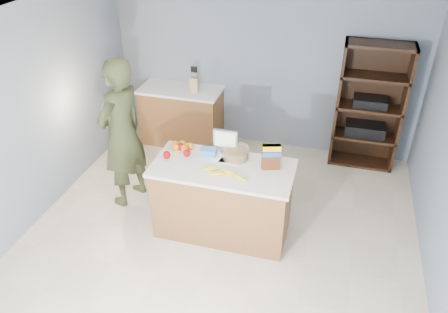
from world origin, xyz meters
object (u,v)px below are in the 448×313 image
(person, at_px, (122,134))
(cereal_box, at_px, (271,155))
(counter_peninsula, at_px, (223,202))
(tv, at_px, (225,140))
(shelving_unit, at_px, (369,108))

(person, relative_size, cereal_box, 6.52)
(counter_peninsula, relative_size, tv, 5.53)
(shelving_unit, bearing_deg, tv, -132.61)
(person, height_order, tv, person)
(counter_peninsula, relative_size, person, 0.82)
(shelving_unit, xyz_separation_m, cereal_box, (-1.04, -1.95, 0.21))
(shelving_unit, bearing_deg, cereal_box, -118.18)
(tv, distance_m, cereal_box, 0.60)
(tv, bearing_deg, cereal_box, -19.71)
(person, height_order, cereal_box, person)
(counter_peninsula, relative_size, shelving_unit, 0.87)
(counter_peninsula, distance_m, cereal_box, 0.84)
(cereal_box, bearing_deg, person, 174.53)
(tv, height_order, cereal_box, cereal_box)
(counter_peninsula, height_order, shelving_unit, shelving_unit)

